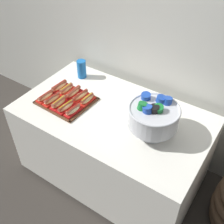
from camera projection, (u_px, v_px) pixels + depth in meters
ground_plane at (112, 172)px, 2.64m from camera, size 10.00×10.00×0.00m
back_wall at (154, 18)px, 2.14m from camera, size 6.00×0.10×2.60m
buffet_table at (112, 144)px, 2.38m from camera, size 1.50×0.87×0.74m
serving_tray at (67, 101)px, 2.26m from camera, size 0.42×0.38×0.01m
hot_dog_0 at (46, 96)px, 2.26m from camera, size 0.07×0.17×0.06m
hot_dog_1 at (52, 99)px, 2.22m from camera, size 0.07×0.18×0.06m
hot_dog_2 at (59, 103)px, 2.19m from camera, size 0.07×0.17×0.06m
hot_dog_3 at (66, 107)px, 2.16m from camera, size 0.08×0.17×0.06m
hot_dog_4 at (73, 110)px, 2.12m from camera, size 0.07×0.16×0.06m
hot_dog_5 at (60, 86)px, 2.36m from camera, size 0.08×0.18×0.07m
hot_dog_6 at (66, 89)px, 2.32m from camera, size 0.07×0.16×0.06m
hot_dog_7 at (73, 93)px, 2.29m from camera, size 0.06×0.17×0.06m
hot_dog_8 at (80, 96)px, 2.26m from camera, size 0.08×0.18×0.06m
hot_dog_9 at (87, 100)px, 2.22m from camera, size 0.07×0.16×0.06m
punch_bowl at (153, 116)px, 1.89m from camera, size 0.35×0.35×0.28m
cup_stack at (82, 69)px, 2.48m from camera, size 0.08×0.08×0.16m
donut at (146, 99)px, 2.26m from camera, size 0.14×0.14×0.03m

